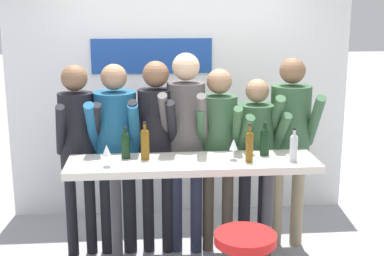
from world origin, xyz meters
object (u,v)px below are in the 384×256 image
(person_center_right, at_px, (219,140))
(wine_bottle_3, at_px, (145,142))
(person_left, at_px, (116,139))
(tasting_table, at_px, (193,183))
(wine_glass_1, at_px, (107,151))
(person_center_left, at_px, (157,135))
(person_center, at_px, (186,130))
(person_far_left, at_px, (77,138))
(wine_glass_0, at_px, (234,145))
(wine_bottle_4, at_px, (125,144))
(wine_bottle_1, at_px, (265,140))
(wine_bottle_0, at_px, (249,145))
(person_far_right, at_px, (290,132))
(wine_bottle_2, at_px, (294,146))
(person_right, at_px, (256,147))

(person_center_right, distance_m, wine_bottle_3, 0.78)
(person_left, bearing_deg, tasting_table, -36.33)
(person_center_right, xyz_separation_m, wine_glass_1, (-0.95, -0.59, 0.08))
(person_center_left, bearing_deg, person_center, 3.37)
(person_far_left, height_order, wine_bottle_3, person_far_left)
(person_center, bearing_deg, person_center_left, -175.14)
(tasting_table, height_order, person_center_right, person_center_right)
(tasting_table, xyz_separation_m, wine_glass_0, (0.33, -0.02, 0.32))
(person_center, height_order, wine_bottle_4, person_center)
(wine_bottle_1, bearing_deg, wine_glass_0, -156.21)
(person_center, relative_size, wine_bottle_0, 5.89)
(person_center_right, height_order, wine_bottle_0, person_center_right)
(person_center, height_order, wine_bottle_1, person_center)
(person_far_right, relative_size, wine_bottle_3, 5.77)
(tasting_table, bearing_deg, wine_bottle_4, 168.44)
(person_far_left, relative_size, wine_bottle_0, 5.59)
(person_center_left, relative_size, wine_bottle_4, 6.82)
(person_far_left, xyz_separation_m, person_far_right, (1.91, 0.03, 0.01))
(person_center, bearing_deg, wine_bottle_2, -24.41)
(person_left, bearing_deg, wine_bottle_2, -20.22)
(person_center_right, bearing_deg, person_far_right, 11.27)
(wine_bottle_2, xyz_separation_m, wine_bottle_3, (-1.18, 0.15, 0.02))
(person_left, bearing_deg, wine_bottle_3, -57.67)
(person_far_right, distance_m, wine_bottle_2, 0.63)
(person_left, distance_m, wine_bottle_4, 0.42)
(person_far_right, bearing_deg, person_left, -178.01)
(person_far_left, height_order, wine_bottle_1, person_far_left)
(person_left, relative_size, wine_bottle_0, 5.60)
(person_far_left, relative_size, wine_bottle_1, 6.32)
(person_left, xyz_separation_m, person_center_left, (0.36, -0.02, 0.03))
(wine_bottle_3, bearing_deg, person_center, 48.52)
(person_left, relative_size, person_center, 0.95)
(wine_bottle_1, xyz_separation_m, wine_bottle_3, (-0.99, -0.04, 0.01))
(wine_bottle_2, bearing_deg, person_far_right, 77.24)
(person_right, relative_size, wine_bottle_2, 5.93)
(person_center_right, bearing_deg, person_left, -175.63)
(tasting_table, height_order, wine_bottle_3, wine_bottle_3)
(person_center, distance_m, wine_bottle_4, 0.63)
(person_far_right, xyz_separation_m, wine_glass_0, (-0.61, -0.54, 0.04))
(wine_bottle_2, height_order, wine_glass_0, wine_bottle_2)
(wine_glass_1, bearing_deg, person_center, 41.78)
(wine_bottle_0, height_order, wine_bottle_4, wine_bottle_0)
(person_left, xyz_separation_m, person_far_right, (1.58, 0.01, 0.03))
(wine_glass_1, bearing_deg, person_far_right, 21.57)
(wine_bottle_3, bearing_deg, tasting_table, -9.54)
(person_center, xyz_separation_m, wine_bottle_3, (-0.36, -0.41, 0.01))
(wine_bottle_0, height_order, wine_bottle_1, wine_bottle_0)
(person_right, relative_size, wine_bottle_4, 6.18)
(person_center_right, distance_m, wine_bottle_4, 0.89)
(tasting_table, relative_size, person_center_left, 1.14)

